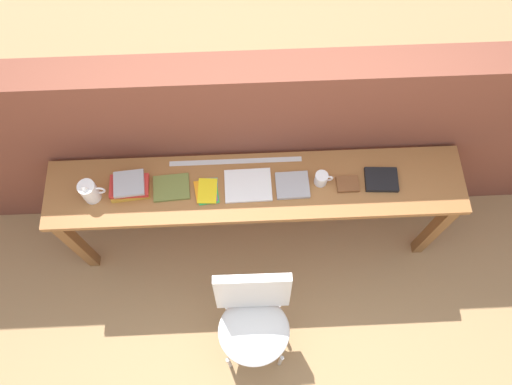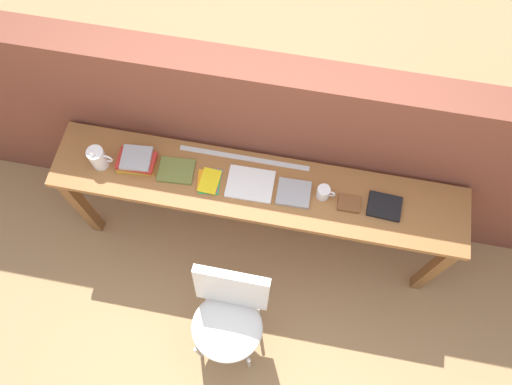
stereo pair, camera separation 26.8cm
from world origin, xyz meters
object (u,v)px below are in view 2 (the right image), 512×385
at_px(magazine_cycling, 176,170).
at_px(book_open_centre, 250,184).
at_px(chair_white_moulded, 229,314).
at_px(book_repair_rightmost, 384,206).
at_px(pitcher_white, 98,158).
at_px(book_stack_leftmost, 137,161).
at_px(pamphlet_pile_colourful, 209,181).
at_px(mug, 324,193).
at_px(leather_journal_brown, 349,204).

bearing_deg(magazine_cycling, book_open_centre, -4.30).
relative_size(chair_white_moulded, book_repair_rightmost, 4.63).
bearing_deg(book_open_centre, pitcher_white, -179.01).
xyz_separation_m(book_stack_leftmost, pamphlet_pile_colourful, (0.45, -0.03, -0.03)).
distance_m(chair_white_moulded, book_repair_rightmost, 1.13).
height_order(pamphlet_pile_colourful, book_repair_rightmost, book_repair_rightmost).
bearing_deg(mug, book_repair_rightmost, -1.05).
relative_size(pitcher_white, pamphlet_pile_colourful, 1.04).
bearing_deg(chair_white_moulded, mug, 58.92).
height_order(book_stack_leftmost, magazine_cycling, book_stack_leftmost).
relative_size(pitcher_white, leather_journal_brown, 1.41).
distance_m(pitcher_white, mug, 1.34).
relative_size(mug, leather_journal_brown, 0.85).
height_order(chair_white_moulded, magazine_cycling, magazine_cycling).
distance_m(chair_white_moulded, leather_journal_brown, 0.98).
bearing_deg(leather_journal_brown, book_repair_rightmost, 4.80).
bearing_deg(magazine_cycling, mug, -3.47).
bearing_deg(pitcher_white, book_open_centre, 1.93).
distance_m(magazine_cycling, mug, 0.89).
bearing_deg(mug, pitcher_white, -178.36).
distance_m(magazine_cycling, leather_journal_brown, 1.04).
distance_m(pamphlet_pile_colourful, book_open_centre, 0.24).
bearing_deg(magazine_cycling, pitcher_white, -179.12).
relative_size(book_open_centre, mug, 2.51).
relative_size(magazine_cycling, leather_journal_brown, 1.63).
relative_size(leather_journal_brown, book_repair_rightmost, 0.67).
relative_size(magazine_cycling, mug, 1.93).
xyz_separation_m(book_stack_leftmost, magazine_cycling, (0.24, -0.00, -0.03)).
bearing_deg(chair_white_moulded, book_repair_rightmost, 41.88).
relative_size(book_stack_leftmost, mug, 2.14).
xyz_separation_m(chair_white_moulded, book_open_centre, (-0.00, 0.71, 0.36)).
distance_m(magazine_cycling, book_open_centre, 0.45).
bearing_deg(leather_journal_brown, chair_white_moulded, -131.23).
height_order(pamphlet_pile_colourful, leather_journal_brown, leather_journal_brown).
bearing_deg(leather_journal_brown, pitcher_white, 179.69).
relative_size(magazine_cycling, book_open_centre, 0.77).
relative_size(book_stack_leftmost, pamphlet_pile_colourful, 1.33).
xyz_separation_m(magazine_cycling, book_open_centre, (0.45, -0.01, -0.00)).
xyz_separation_m(chair_white_moulded, pamphlet_pile_colourful, (-0.24, 0.68, 0.36)).
bearing_deg(leather_journal_brown, book_stack_leftmost, 178.03).
height_order(magazine_cycling, leather_journal_brown, leather_journal_brown).
xyz_separation_m(pamphlet_pile_colourful, mug, (0.68, 0.03, 0.04)).
relative_size(chair_white_moulded, leather_journal_brown, 6.86).
bearing_deg(pamphlet_pile_colourful, pitcher_white, -179.55).
bearing_deg(leather_journal_brown, pamphlet_pile_colourful, 179.69).
bearing_deg(mug, pamphlet_pile_colourful, -177.19).
distance_m(book_open_centre, book_repair_rightmost, 0.79).
height_order(pitcher_white, leather_journal_brown, pitcher_white).
height_order(mug, leather_journal_brown, mug).
relative_size(mug, book_repair_rightmost, 0.57).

